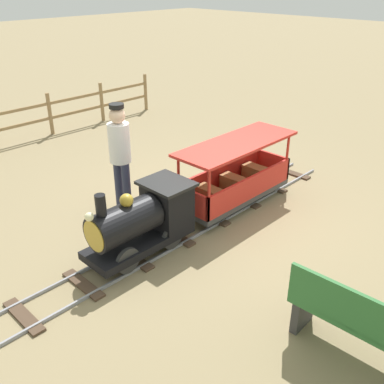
{
  "coord_description": "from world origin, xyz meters",
  "views": [
    {
      "loc": [
        -3.62,
        4.09,
        3.15
      ],
      "look_at": [
        0.0,
        0.37,
        0.55
      ],
      "focal_mm": 40.88,
      "sensor_mm": 36.0,
      "label": 1
    }
  ],
  "objects_px": {
    "conductor_person": "(120,151)",
    "park_bench": "(361,324)",
    "passenger_car": "(236,179)",
    "locomotive": "(143,219)"
  },
  "relations": [
    {
      "from": "conductor_person",
      "to": "park_bench",
      "type": "relative_size",
      "value": 1.24
    },
    {
      "from": "passenger_car",
      "to": "conductor_person",
      "type": "xyz_separation_m",
      "value": [
        1.03,
        1.29,
        0.53
      ]
    },
    {
      "from": "locomotive",
      "to": "park_bench",
      "type": "relative_size",
      "value": 1.1
    },
    {
      "from": "conductor_person",
      "to": "locomotive",
      "type": "bearing_deg",
      "value": 155.08
    },
    {
      "from": "passenger_car",
      "to": "park_bench",
      "type": "bearing_deg",
      "value": 149.85
    },
    {
      "from": "locomotive",
      "to": "park_bench",
      "type": "height_order",
      "value": "locomotive"
    },
    {
      "from": "locomotive",
      "to": "passenger_car",
      "type": "height_order",
      "value": "locomotive"
    },
    {
      "from": "passenger_car",
      "to": "park_bench",
      "type": "distance_m",
      "value": 3.08
    },
    {
      "from": "locomotive",
      "to": "passenger_car",
      "type": "relative_size",
      "value": 0.72
    },
    {
      "from": "locomotive",
      "to": "park_bench",
      "type": "bearing_deg",
      "value": -175.11
    }
  ]
}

